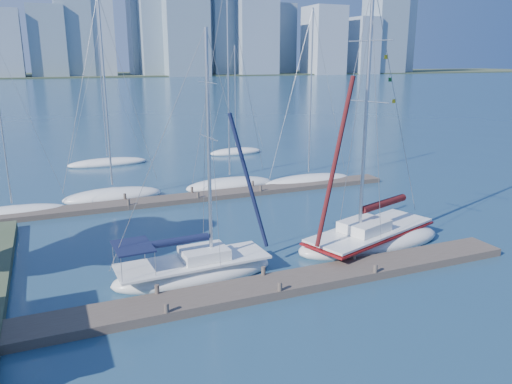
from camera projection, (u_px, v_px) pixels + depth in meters
name	position (u px, v px, depth m)	size (l,w,h in m)	color
ground	(271.00, 290.00, 22.67)	(700.00, 700.00, 0.00)	navy
near_dock	(271.00, 286.00, 22.62)	(26.00, 2.00, 0.40)	#4B3F37
far_dock	(208.00, 196.00, 37.63)	(30.00, 1.80, 0.36)	#4B3F37
far_shore	(57.00, 76.00, 307.83)	(800.00, 100.00, 1.50)	#38472D
sailboat_navy	(193.00, 259.00, 23.72)	(7.91, 2.93, 12.05)	white
sailboat_maroon	(371.00, 228.00, 27.70)	(9.43, 5.66, 14.50)	white
bg_boat_0	(13.00, 212.00, 33.49)	(7.10, 2.67, 12.35)	white
bg_boat_1	(113.00, 195.00, 37.27)	(7.59, 4.11, 14.89)	white
bg_boat_3	(230.00, 184.00, 40.58)	(7.76, 4.78, 16.75)	white
bg_boat_4	(308.00, 180.00, 42.15)	(8.16, 3.45, 14.37)	white
bg_boat_6	(108.00, 163.00, 49.35)	(7.85, 4.77, 12.61)	white
bg_boat_7	(236.00, 152.00, 55.15)	(6.26, 3.41, 11.91)	white
skyline	(91.00, 12.00, 279.94)	(504.20, 51.31, 117.41)	gray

